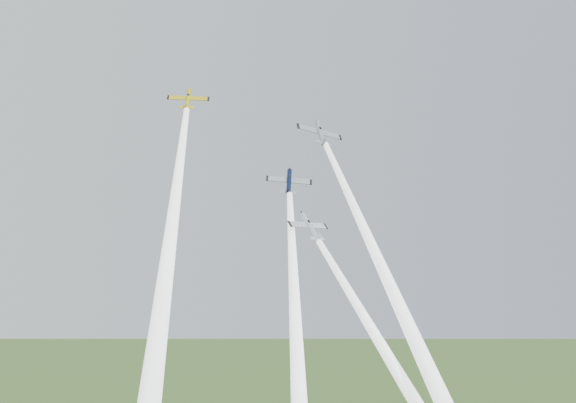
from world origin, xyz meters
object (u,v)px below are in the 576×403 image
at_px(plane_yellow, 188,99).
at_px(plane_silver_low, 310,227).
at_px(plane_navy, 289,181).
at_px(plane_silver_right, 320,133).

bearing_deg(plane_yellow, plane_silver_low, -18.06).
height_order(plane_yellow, plane_silver_low, plane_yellow).
xyz_separation_m(plane_navy, plane_silver_right, (7.06, 2.08, 9.32)).
height_order(plane_silver_right, plane_silver_low, plane_silver_right).
xyz_separation_m(plane_navy, plane_silver_low, (-0.44, -8.68, -8.22)).
relative_size(plane_yellow, plane_navy, 0.90).
distance_m(plane_navy, plane_silver_right, 11.87).
height_order(plane_yellow, plane_silver_right, plane_yellow).
height_order(plane_navy, plane_silver_right, plane_silver_right).
bearing_deg(plane_silver_low, plane_navy, 75.56).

